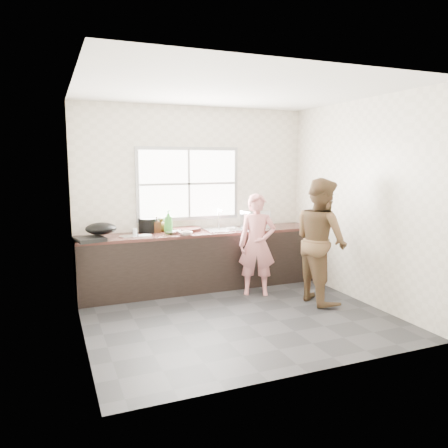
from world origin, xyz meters
name	(u,v)px	position (x,y,z in m)	size (l,w,h in m)	color
floor	(236,316)	(0.00, 0.00, -0.01)	(3.60, 3.20, 0.01)	#2B2B2D
ceiling	(237,89)	(0.00, 0.00, 2.71)	(3.60, 3.20, 0.01)	silver
wall_back	(194,197)	(0.00, 1.60, 1.35)	(3.60, 0.01, 2.70)	silver
wall_left	(78,214)	(-1.80, 0.00, 1.35)	(0.01, 3.20, 2.70)	beige
wall_right	(359,202)	(1.80, 0.00, 1.35)	(0.01, 3.20, 2.70)	beige
wall_front	(312,225)	(0.00, -1.60, 1.35)	(3.60, 0.01, 2.70)	beige
cabinet	(202,261)	(0.00, 1.29, 0.41)	(3.60, 0.62, 0.82)	black
countertop	(201,233)	(0.00, 1.29, 0.84)	(3.60, 0.64, 0.04)	#3A1D17
sink	(223,230)	(0.35, 1.29, 0.86)	(0.55, 0.45, 0.02)	silver
faucet	(219,218)	(0.35, 1.49, 1.01)	(0.02, 0.02, 0.30)	silver
window_frame	(188,184)	(-0.10, 1.59, 1.55)	(1.60, 0.05, 1.10)	#9EA0A5
window_glazing	(189,184)	(-0.10, 1.57, 1.55)	(1.50, 0.01, 1.00)	white
woman	(257,248)	(0.62, 0.70, 0.67)	(0.49, 0.32, 1.35)	#DA8384
person_side	(321,240)	(1.28, 0.10, 0.84)	(0.81, 0.63, 1.67)	brown
cutting_board	(186,229)	(-0.19, 1.45, 0.88)	(0.44, 0.44, 0.04)	#321813
cleaver	(174,231)	(-0.45, 1.20, 0.90)	(0.21, 0.11, 0.01)	silver
bowl_mince	(186,233)	(-0.31, 1.08, 0.88)	(0.19, 0.19, 0.05)	white
bowl_crabs	(252,226)	(0.84, 1.30, 0.89)	(0.19, 0.19, 0.06)	silver
bowl_held	(231,229)	(0.43, 1.20, 0.89)	(0.17, 0.17, 0.05)	silver
black_pot	(148,225)	(-0.74, 1.52, 0.96)	(0.28, 0.28, 0.20)	black
plate_food	(145,236)	(-0.86, 1.19, 0.87)	(0.19, 0.19, 0.02)	white
bottle_green	(168,221)	(-0.49, 1.32, 1.03)	(0.13, 0.13, 0.34)	#348B2D
bottle_brown_tall	(157,225)	(-0.64, 1.44, 0.97)	(0.10, 0.10, 0.21)	#3F200F
bottle_brown_short	(162,225)	(-0.54, 1.52, 0.95)	(0.14, 0.14, 0.18)	#3F2A0F
glass_jar	(135,232)	(-0.97, 1.34, 0.90)	(0.06, 0.06, 0.09)	silver
burner	(90,239)	(-1.61, 1.08, 0.89)	(0.35, 0.35, 0.05)	black
wok	(101,229)	(-1.45, 1.22, 1.00)	(0.41, 0.41, 0.15)	black
dish_rack	(255,220)	(0.83, 1.19, 1.00)	(0.38, 0.26, 0.28)	#BABBC1
pot_lid_left	(127,236)	(-1.10, 1.24, 0.87)	(0.23, 0.23, 0.01)	#ADB1B4
pot_lid_right	(137,236)	(-0.97, 1.23, 0.87)	(0.23, 0.23, 0.01)	silver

